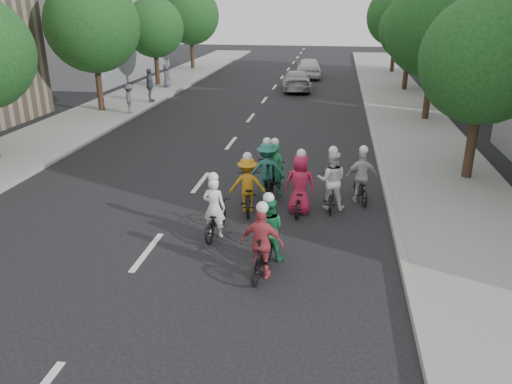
% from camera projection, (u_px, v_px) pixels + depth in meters
% --- Properties ---
extents(ground, '(120.00, 120.00, 0.00)m').
position_uv_depth(ground, '(147.00, 252.00, 12.07)').
color(ground, black).
rests_on(ground, ground).
extents(sidewalk_left, '(4.00, 80.00, 0.15)m').
position_uv_depth(sidewalk_left, '(57.00, 134.00, 22.44)').
color(sidewalk_left, gray).
rests_on(sidewalk_left, ground).
extents(curb_left, '(0.18, 80.00, 0.18)m').
position_uv_depth(curb_left, '(98.00, 135.00, 22.15)').
color(curb_left, '#999993').
rests_on(curb_left, ground).
extents(sidewalk_right, '(4.00, 80.00, 0.15)m').
position_uv_depth(sidewalk_right, '(425.00, 150.00, 20.08)').
color(sidewalk_right, gray).
rests_on(sidewalk_right, ground).
extents(curb_right, '(0.18, 80.00, 0.18)m').
position_uv_depth(curb_right, '(376.00, 147.00, 20.37)').
color(curb_right, '#999993').
rests_on(curb_right, ground).
extents(bldg_sw, '(10.00, 14.00, 8.00)m').
position_uv_depth(bldg_sw, '(76.00, 24.00, 38.80)').
color(bldg_sw, slate).
rests_on(bldg_sw, ground).
extents(tree_l_3, '(4.80, 4.80, 6.93)m').
position_uv_depth(tree_l_3, '(92.00, 25.00, 25.49)').
color(tree_l_3, black).
rests_on(tree_l_3, ground).
extents(tree_l_4, '(4.00, 4.00, 5.97)m').
position_uv_depth(tree_l_4, '(154.00, 28.00, 33.98)').
color(tree_l_4, black).
rests_on(tree_l_4, ground).
extents(tree_l_5, '(4.80, 4.80, 6.93)m').
position_uv_depth(tree_l_5, '(191.00, 15.00, 42.08)').
color(tree_l_5, black).
rests_on(tree_l_5, ground).
extents(tree_r_0, '(4.00, 4.00, 5.97)m').
position_uv_depth(tree_r_0, '(485.00, 60.00, 15.44)').
color(tree_r_0, black).
rests_on(tree_r_0, ground).
extents(tree_r_1, '(4.80, 4.80, 6.93)m').
position_uv_depth(tree_r_1, '(436.00, 27.00, 23.53)').
color(tree_r_1, black).
rests_on(tree_r_1, ground).
extents(tree_r_2, '(4.00, 4.00, 5.97)m').
position_uv_depth(tree_r_2, '(410.00, 29.00, 32.03)').
color(tree_r_2, black).
rests_on(tree_r_2, ground).
extents(tree_r_3, '(4.80, 4.80, 6.93)m').
position_uv_depth(tree_r_3, '(397.00, 16.00, 40.12)').
color(tree_r_3, black).
rests_on(tree_r_3, ground).
extents(cyclist_0, '(0.70, 1.69, 1.74)m').
position_uv_depth(cyclist_0, '(215.00, 215.00, 12.76)').
color(cyclist_0, black).
rests_on(cyclist_0, ground).
extents(cyclist_1, '(0.78, 1.61, 1.67)m').
position_uv_depth(cyclist_1, '(269.00, 234.00, 11.59)').
color(cyclist_1, black).
rests_on(cyclist_1, ground).
extents(cyclist_2, '(1.12, 1.96, 1.77)m').
position_uv_depth(cyclist_2, '(248.00, 189.00, 14.26)').
color(cyclist_2, black).
rests_on(cyclist_2, ground).
extents(cyclist_3, '(1.00, 1.68, 1.79)m').
position_uv_depth(cyclist_3, '(262.00, 249.00, 10.81)').
color(cyclist_3, black).
rests_on(cyclist_3, ground).
extents(cyclist_4, '(0.90, 1.74, 1.90)m').
position_uv_depth(cyclist_4, '(300.00, 190.00, 14.12)').
color(cyclist_4, black).
rests_on(cyclist_4, ground).
extents(cyclist_5, '(0.66, 1.70, 1.81)m').
position_uv_depth(cyclist_5, '(275.00, 174.00, 15.56)').
color(cyclist_5, black).
rests_on(cyclist_5, ground).
extents(cyclist_6, '(0.85, 1.74, 1.89)m').
position_uv_depth(cyclist_6, '(331.00, 186.00, 14.43)').
color(cyclist_6, black).
rests_on(cyclist_6, ground).
extents(cyclist_7, '(1.22, 1.94, 1.88)m').
position_uv_depth(cyclist_7, '(267.00, 174.00, 15.29)').
color(cyclist_7, black).
rests_on(cyclist_7, ground).
extents(cyclist_8, '(1.00, 1.61, 1.76)m').
position_uv_depth(cyclist_8, '(361.00, 182.00, 14.95)').
color(cyclist_8, black).
rests_on(cyclist_8, ground).
extents(follow_car_lead, '(2.36, 4.77, 1.33)m').
position_uv_depth(follow_car_lead, '(297.00, 80.00, 33.57)').
color(follow_car_lead, '#AAA9AE').
rests_on(follow_car_lead, ground).
extents(follow_car_trail, '(2.17, 4.72, 1.57)m').
position_uv_depth(follow_car_trail, '(309.00, 68.00, 39.11)').
color(follow_car_trail, white).
rests_on(follow_car_trail, ground).
extents(spectator_0, '(0.88, 1.12, 1.52)m').
position_uv_depth(spectator_0, '(130.00, 99.00, 25.96)').
color(spectator_0, '#494A55').
rests_on(spectator_0, sidewalk_left).
extents(spectator_1, '(0.81, 1.21, 1.92)m').
position_uv_depth(spectator_1, '(150.00, 85.00, 28.86)').
color(spectator_1, '#50525D').
rests_on(spectator_1, sidewalk_left).
extents(spectator_2, '(0.51, 0.76, 1.52)m').
position_uv_depth(spectator_2, '(167.00, 76.00, 33.94)').
color(spectator_2, '#4C4B58').
rests_on(spectator_2, sidewalk_left).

